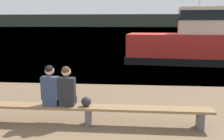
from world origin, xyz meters
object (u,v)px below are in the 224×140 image
at_px(bench_main, 88,110).
at_px(person_left, 51,87).
at_px(shopping_bag, 86,102).
at_px(person_right, 67,88).
at_px(tugboat_red, 196,45).

relative_size(bench_main, person_left, 5.92).
bearing_deg(shopping_bag, person_right, 178.05).
distance_m(bench_main, person_right, 0.76).
height_order(person_right, tugboat_red, tugboat_red).
distance_m(person_left, person_right, 0.41).
xyz_separation_m(person_left, tugboat_red, (6.01, 10.32, 0.16)).
relative_size(bench_main, person_right, 6.03).
relative_size(bench_main, shopping_bag, 24.30).
height_order(bench_main, person_right, person_right).
distance_m(person_left, shopping_bag, 0.95).
bearing_deg(person_left, bench_main, -0.31).
distance_m(person_right, tugboat_red, 11.74).
bearing_deg(person_left, tugboat_red, 59.80).
xyz_separation_m(person_left, person_right, (0.41, 0.00, -0.01)).
xyz_separation_m(person_right, tugboat_red, (5.59, 10.32, 0.17)).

